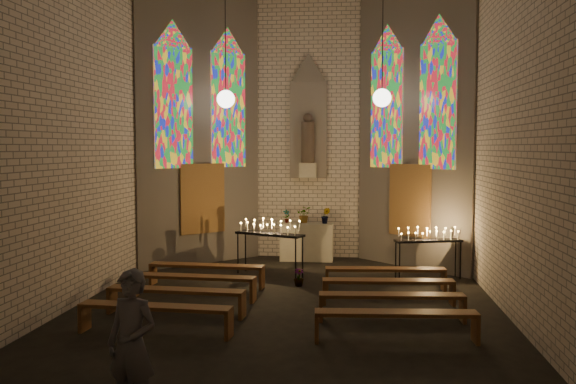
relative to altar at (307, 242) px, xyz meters
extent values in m
plane|color=black|center=(0.00, -5.45, -0.50)|extent=(12.00, 12.00, 0.00)
cube|color=beige|center=(0.00, 0.55, 3.00)|extent=(8.00, 0.02, 7.00)
cube|color=beige|center=(0.00, -11.45, 3.00)|extent=(8.00, 0.02, 7.00)
cube|color=beige|center=(-4.00, -5.45, 3.00)|extent=(0.02, 12.00, 7.00)
cube|color=beige|center=(4.00, -5.45, 3.00)|extent=(0.02, 12.00, 7.00)
cube|color=beige|center=(-2.75, -0.70, 3.00)|extent=(2.72, 2.72, 7.00)
cube|color=beige|center=(2.75, -0.70, 3.00)|extent=(2.72, 2.72, 7.00)
cube|color=#4C3F8C|center=(-3.21, -1.39, 3.50)|extent=(0.78, 0.78, 3.00)
cube|color=#4C3F8C|center=(-2.06, -0.24, 3.50)|extent=(0.78, 0.78, 3.00)
cube|color=#4C3F8C|center=(2.06, -0.24, 3.50)|extent=(0.78, 0.78, 3.00)
cube|color=#4C3F8C|center=(3.21, -1.39, 3.50)|extent=(0.78, 0.78, 3.00)
cube|color=brown|center=(-2.63, -0.82, 1.20)|extent=(0.95, 0.95, 1.80)
cube|color=brown|center=(2.63, -0.82, 1.20)|extent=(0.95, 0.95, 1.80)
cube|color=gray|center=(0.00, 0.47, 3.00)|extent=(1.00, 0.12, 2.60)
cone|color=gray|center=(0.00, 0.47, 4.65)|extent=(1.00, 1.00, 0.80)
cube|color=beige|center=(0.00, 0.33, 1.90)|extent=(0.45, 0.30, 0.40)
cylinder|color=brown|center=(0.00, 0.33, 2.65)|extent=(0.36, 0.36, 1.10)
sphere|color=brown|center=(0.00, 0.33, 3.30)|extent=(0.26, 0.26, 0.26)
sphere|color=white|center=(-1.90, -1.35, 3.70)|extent=(0.44, 0.44, 0.44)
cylinder|color=black|center=(-1.90, -1.35, 5.10)|extent=(0.02, 0.02, 2.80)
sphere|color=white|center=(1.90, -1.35, 3.70)|extent=(0.44, 0.44, 0.44)
cylinder|color=black|center=(1.90, -1.35, 5.10)|extent=(0.02, 0.02, 2.80)
cube|color=beige|center=(0.00, 0.00, 0.00)|extent=(1.40, 0.60, 1.00)
imported|color=#4C723F|center=(-0.55, 0.02, 0.68)|extent=(0.22, 0.19, 0.36)
imported|color=#4C723F|center=(-0.07, 0.06, 0.72)|extent=(0.41, 0.36, 0.44)
imported|color=#4C723F|center=(0.50, -0.07, 0.71)|extent=(0.25, 0.21, 0.43)
imported|color=#4C723F|center=(0.07, -3.21, -0.31)|extent=(0.28, 0.28, 0.38)
cube|color=black|center=(-0.72, -2.13, 0.48)|extent=(1.72, 1.08, 0.05)
cylinder|color=black|center=(-1.51, -1.94, -0.02)|extent=(0.03, 0.03, 0.96)
cylinder|color=black|center=(-0.06, -2.61, -0.02)|extent=(0.03, 0.03, 0.96)
cylinder|color=black|center=(-1.38, -1.64, -0.02)|extent=(0.03, 0.03, 0.96)
cylinder|color=black|center=(0.08, -2.32, -0.02)|extent=(0.03, 0.03, 0.96)
cube|color=black|center=(2.95, -2.14, 0.38)|extent=(1.58, 0.72, 0.05)
cylinder|color=black|center=(2.28, -2.45, -0.07)|extent=(0.03, 0.03, 0.86)
cylinder|color=black|center=(3.68, -2.11, -0.07)|extent=(0.03, 0.03, 0.86)
cylinder|color=black|center=(2.22, -2.17, -0.07)|extent=(0.03, 0.03, 0.86)
cylinder|color=black|center=(3.62, -1.83, -0.07)|extent=(0.03, 0.03, 0.86)
cube|color=brown|center=(-1.92, -3.46, -0.05)|extent=(2.54, 0.53, 0.06)
cube|color=brown|center=(-3.14, -3.37, -0.27)|extent=(0.08, 0.36, 0.45)
cube|color=brown|center=(-0.69, -3.55, -0.27)|extent=(0.08, 0.36, 0.45)
cube|color=brown|center=(1.92, -3.46, -0.05)|extent=(2.54, 0.53, 0.06)
cube|color=brown|center=(0.69, -3.55, -0.27)|extent=(0.08, 0.36, 0.45)
cube|color=brown|center=(3.14, -3.37, -0.27)|extent=(0.08, 0.36, 0.45)
cube|color=brown|center=(-1.92, -4.66, -0.05)|extent=(2.54, 0.53, 0.06)
cube|color=brown|center=(-3.14, -4.57, -0.27)|extent=(0.08, 0.36, 0.45)
cube|color=brown|center=(-0.69, -4.75, -0.27)|extent=(0.08, 0.36, 0.45)
cube|color=brown|center=(1.92, -4.66, -0.05)|extent=(2.54, 0.53, 0.06)
cube|color=brown|center=(0.69, -4.75, -0.27)|extent=(0.08, 0.36, 0.45)
cube|color=brown|center=(3.14, -4.57, -0.27)|extent=(0.08, 0.36, 0.45)
cube|color=brown|center=(-1.92, -5.86, -0.05)|extent=(2.54, 0.53, 0.06)
cube|color=brown|center=(-3.14, -5.77, -0.27)|extent=(0.08, 0.36, 0.45)
cube|color=brown|center=(-0.69, -5.95, -0.27)|extent=(0.08, 0.36, 0.45)
cube|color=brown|center=(1.92, -5.86, -0.05)|extent=(2.54, 0.53, 0.06)
cube|color=brown|center=(0.69, -5.95, -0.27)|extent=(0.08, 0.36, 0.45)
cube|color=brown|center=(3.14, -5.77, -0.27)|extent=(0.08, 0.36, 0.45)
cube|color=brown|center=(-1.92, -7.06, -0.05)|extent=(2.54, 0.53, 0.06)
cube|color=brown|center=(-3.14, -6.97, -0.27)|extent=(0.08, 0.36, 0.45)
cube|color=brown|center=(-0.69, -7.15, -0.27)|extent=(0.08, 0.36, 0.45)
cube|color=brown|center=(1.92, -7.06, -0.05)|extent=(2.54, 0.53, 0.06)
cube|color=brown|center=(0.69, -7.15, -0.27)|extent=(0.08, 0.36, 0.45)
cube|color=brown|center=(3.14, -6.97, -0.27)|extent=(0.08, 0.36, 0.45)
imported|color=#52535E|center=(-1.17, -10.23, 0.34)|extent=(0.70, 0.56, 1.68)
camera|label=1|loc=(1.27, -16.95, 2.52)|focal=40.00mm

